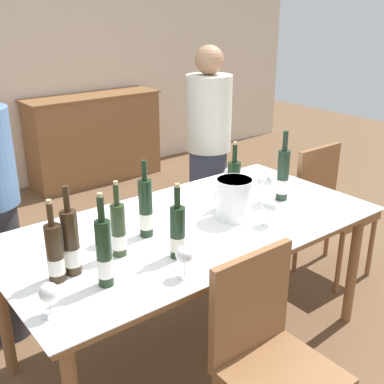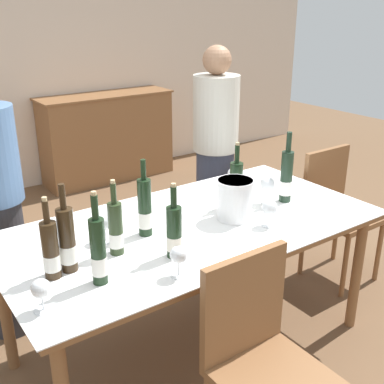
# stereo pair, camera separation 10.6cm
# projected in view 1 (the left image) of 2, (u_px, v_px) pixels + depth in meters

# --- Properties ---
(ground_plane) EXTENTS (12.00, 12.00, 0.00)m
(ground_plane) POSITION_uv_depth(u_px,v_px,m) (192.00, 344.00, 2.79)
(ground_plane) COLOR brown
(sideboard_cabinet) EXTENTS (1.46, 0.46, 0.94)m
(sideboard_cabinet) POSITION_uv_depth(u_px,v_px,m) (95.00, 138.00, 5.24)
(sideboard_cabinet) COLOR brown
(sideboard_cabinet) RESTS_ON ground_plane
(dining_table) EXTENTS (1.98, 1.01, 0.77)m
(dining_table) POSITION_uv_depth(u_px,v_px,m) (192.00, 235.00, 2.53)
(dining_table) COLOR brown
(dining_table) RESTS_ON ground_plane
(ice_bucket) EXTENTS (0.20, 0.20, 0.22)m
(ice_bucket) POSITION_uv_depth(u_px,v_px,m) (234.00, 198.00, 2.54)
(ice_bucket) COLOR white
(ice_bucket) RESTS_ON dining_table
(wine_bottle_0) EXTENTS (0.07, 0.07, 0.36)m
(wine_bottle_0) POSITION_uv_depth(u_px,v_px,m) (55.00, 254.00, 1.96)
(wine_bottle_0) COLOR #332314
(wine_bottle_0) RESTS_ON dining_table
(wine_bottle_1) EXTENTS (0.07, 0.07, 0.35)m
(wine_bottle_1) POSITION_uv_depth(u_px,v_px,m) (178.00, 233.00, 2.15)
(wine_bottle_1) COLOR black
(wine_bottle_1) RESTS_ON dining_table
(wine_bottle_2) EXTENTS (0.07, 0.07, 0.40)m
(wine_bottle_2) POSITION_uv_depth(u_px,v_px,m) (71.00, 244.00, 2.01)
(wine_bottle_2) COLOR #332314
(wine_bottle_2) RESTS_ON dining_table
(wine_bottle_3) EXTENTS (0.07, 0.07, 0.36)m
(wine_bottle_3) POSITION_uv_depth(u_px,v_px,m) (119.00, 231.00, 2.16)
(wine_bottle_3) COLOR #28381E
(wine_bottle_3) RESTS_ON dining_table
(wine_bottle_4) EXTENTS (0.07, 0.07, 0.39)m
(wine_bottle_4) POSITION_uv_depth(u_px,v_px,m) (146.00, 210.00, 2.34)
(wine_bottle_4) COLOR black
(wine_bottle_4) RESTS_ON dining_table
(wine_bottle_5) EXTENTS (0.07, 0.07, 0.40)m
(wine_bottle_5) POSITION_uv_depth(u_px,v_px,m) (104.00, 254.00, 1.92)
(wine_bottle_5) COLOR black
(wine_bottle_5) RESTS_ON dining_table
(wine_bottle_6) EXTENTS (0.07, 0.07, 0.41)m
(wine_bottle_6) POSITION_uv_depth(u_px,v_px,m) (283.00, 176.00, 2.78)
(wine_bottle_6) COLOR #1E3323
(wine_bottle_6) RESTS_ON dining_table
(wine_bottle_7) EXTENTS (0.07, 0.07, 0.37)m
(wine_bottle_7) POSITION_uv_depth(u_px,v_px,m) (234.00, 185.00, 2.71)
(wine_bottle_7) COLOR black
(wine_bottle_7) RESTS_ON dining_table
(wine_glass_0) EXTENTS (0.08, 0.08, 0.14)m
(wine_glass_0) POSITION_uv_depth(u_px,v_px,m) (269.00, 207.00, 2.47)
(wine_glass_0) COLOR white
(wine_glass_0) RESTS_ON dining_table
(wine_glass_1) EXTENTS (0.08, 0.08, 0.13)m
(wine_glass_1) POSITION_uv_depth(u_px,v_px,m) (49.00, 294.00, 1.75)
(wine_glass_1) COLOR white
(wine_glass_1) RESTS_ON dining_table
(wine_glass_2) EXTENTS (0.07, 0.07, 0.14)m
(wine_glass_2) POSITION_uv_depth(u_px,v_px,m) (184.00, 256.00, 1.99)
(wine_glass_2) COLOR white
(wine_glass_2) RESTS_ON dining_table
(wine_glass_3) EXTENTS (0.08, 0.08, 0.14)m
(wine_glass_3) POSITION_uv_depth(u_px,v_px,m) (106.00, 225.00, 2.28)
(wine_glass_3) COLOR white
(wine_glass_3) RESTS_ON dining_table
(wine_glass_4) EXTENTS (0.08, 0.08, 0.16)m
(wine_glass_4) POSITION_uv_depth(u_px,v_px,m) (264.00, 184.00, 2.75)
(wine_glass_4) COLOR white
(wine_glass_4) RESTS_ON dining_table
(wine_glass_5) EXTENTS (0.08, 0.08, 0.15)m
(wine_glass_5) POSITION_uv_depth(u_px,v_px,m) (230.00, 174.00, 2.91)
(wine_glass_5) COLOR white
(wine_glass_5) RESTS_ON dining_table
(chair_near_front) EXTENTS (0.42, 0.42, 0.93)m
(chair_near_front) POSITION_uv_depth(u_px,v_px,m) (267.00, 349.00, 1.95)
(chair_near_front) COLOR brown
(chair_near_front) RESTS_ON ground_plane
(chair_right_end) EXTENTS (0.42, 0.42, 0.91)m
(chair_right_end) POSITION_uv_depth(u_px,v_px,m) (328.00, 202.00, 3.39)
(chair_right_end) COLOR brown
(chair_right_end) RESTS_ON ground_plane
(person_guest_left) EXTENTS (0.33, 0.33, 1.58)m
(person_guest_left) POSITION_uv_depth(u_px,v_px,m) (208.00, 156.00, 3.56)
(person_guest_left) COLOR #383F56
(person_guest_left) RESTS_ON ground_plane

